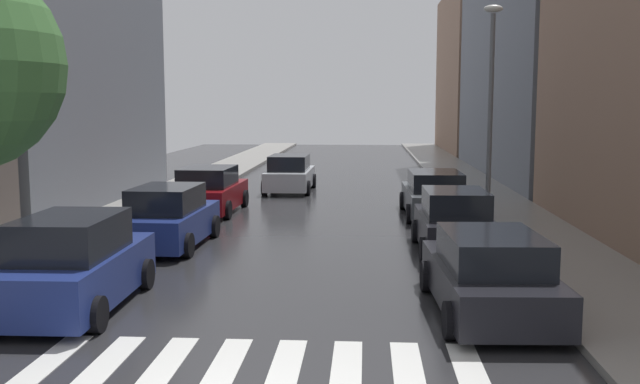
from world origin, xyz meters
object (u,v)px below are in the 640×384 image
Objects in this scene: parked_car_left_third at (209,191)px; parked_car_right_nearest at (489,275)px; parked_car_right_third at (434,195)px; parked_car_right_second at (454,223)px; parked_car_left_second at (169,218)px; lamp_post_right at (491,97)px; parked_car_left_nearest at (75,265)px; car_midroad at (290,174)px.

parked_car_left_third reaches higher than parked_car_right_nearest.
parked_car_right_second is at bearing 178.34° from parked_car_right_third.
parked_car_left_second is at bearing 87.16° from parked_car_right_second.
parked_car_left_third is at bearing 168.68° from lamp_post_right.
parked_car_left_third is 14.25m from parked_car_right_nearest.
car_midroad is (2.11, 18.43, -0.08)m from parked_car_left_nearest.
parked_car_right_second reaches higher than parked_car_left_third.
car_midroad is (2.21, 6.38, -0.01)m from parked_car_left_third.
parked_car_left_nearest is 9.62m from parked_car_right_second.
parked_car_left_second is 6.11m from parked_car_left_third.
parked_car_left_nearest reaches higher than parked_car_left_second.
parked_car_right_third is 8.84m from car_midroad.
parked_car_right_nearest is 1.15× the size of parked_car_right_second.
parked_car_left_nearest is at bearing 174.22° from car_midroad.
parked_car_right_second is 0.92× the size of car_midroad.
parked_car_left_second is 9.64m from parked_car_right_third.
parked_car_right_nearest is at bearing -99.35° from lamp_post_right.
parked_car_left_nearest reaches higher than parked_car_right_third.
parked_car_right_third is (0.08, 11.54, 0.01)m from parked_car_right_nearest.
parked_car_right_third is at bearing -90.99° from parked_car_left_third.
parked_car_right_second reaches higher than parked_car_right_nearest.
parked_car_right_nearest is at bearing 179.25° from parked_car_right_second.
parked_car_left_nearest is 0.65× the size of lamp_post_right.
parked_car_left_second reaches higher than parked_car_right_third.
parked_car_right_third is (0.06, 6.08, -0.03)m from parked_car_right_second.
parked_car_right_nearest is at bearing -125.40° from parked_car_left_second.
parked_car_left_nearest is at bearing -132.84° from lamp_post_right.
parked_car_left_nearest reaches higher than parked_car_left_third.
parked_car_left_nearest is 12.06m from parked_car_left_third.
parked_car_left_third is at bearing 3.88° from parked_car_left_second.
parked_car_right_second is at bearing -155.29° from car_midroad.
parked_car_right_nearest is at bearing -89.74° from parked_car_left_nearest.
parked_car_left_second is at bearing -155.62° from lamp_post_right.
parked_car_right_second is (7.89, -6.42, 0.01)m from parked_car_left_third.
parked_car_right_third is 0.71× the size of lamp_post_right.
parked_car_right_third is at bearing 134.94° from lamp_post_right.
parked_car_right_second is at bearing -90.63° from parked_car_left_second.
lamp_post_right is (9.51, -1.90, 3.30)m from parked_car_left_third.
car_midroad reaches higher than parked_car_right_nearest.
parked_car_left_third reaches higher than parked_car_right_third.
car_midroad is (-5.69, 12.80, -0.02)m from parked_car_right_second.
parked_car_left_second is 7.67m from parked_car_right_second.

